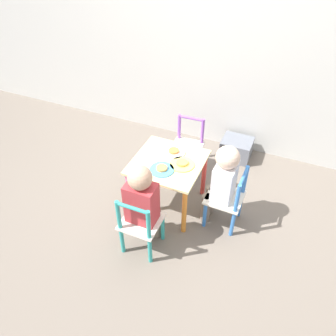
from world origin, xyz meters
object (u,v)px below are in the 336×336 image
(chair_blue, at_px, (228,199))
(child_front, at_px, (143,200))
(chair_purple, at_px, (187,147))
(plate_front, at_px, (162,169))
(plate_right, at_px, (182,164))
(plate_back, at_px, (174,152))
(storage_bin, at_px, (236,149))
(child_right, at_px, (222,179))
(chair_teal, at_px, (140,225))
(kids_table, at_px, (168,169))

(chair_blue, bearing_deg, child_front, -48.27)
(chair_purple, height_order, plate_front, chair_purple)
(chair_purple, relative_size, plate_right, 2.77)
(chair_blue, height_order, child_front, child_front)
(plate_back, bearing_deg, storage_bin, 63.91)
(chair_purple, distance_m, child_right, 0.68)
(child_front, distance_m, child_right, 0.58)
(plate_back, distance_m, storage_bin, 0.87)
(chair_purple, xyz_separation_m, storage_bin, (0.37, 0.35, -0.15))
(chair_teal, height_order, chair_blue, same)
(chair_purple, xyz_separation_m, child_right, (0.44, -0.49, 0.17))
(storage_bin, bearing_deg, chair_teal, -104.93)
(kids_table, distance_m, plate_back, 0.14)
(kids_table, relative_size, plate_back, 2.95)
(child_right, xyz_separation_m, plate_right, (-0.31, 0.01, 0.03))
(child_right, bearing_deg, kids_table, -90.00)
(kids_table, bearing_deg, storage_bin, 67.03)
(plate_front, bearing_deg, chair_purple, 92.01)
(kids_table, distance_m, child_right, 0.42)
(child_right, bearing_deg, chair_teal, -40.25)
(kids_table, distance_m, child_front, 0.42)
(kids_table, relative_size, child_front, 0.72)
(chair_teal, relative_size, storage_bin, 1.80)
(plate_front, relative_size, plate_right, 0.97)
(chair_teal, xyz_separation_m, child_right, (0.41, 0.47, 0.17))
(chair_blue, height_order, child_right, child_right)
(kids_table, bearing_deg, plate_front, -90.00)
(child_front, bearing_deg, kids_table, -90.00)
(chair_blue, distance_m, plate_front, 0.53)
(plate_front, bearing_deg, child_front, -89.54)
(kids_table, height_order, child_front, child_front)
(child_front, distance_m, storage_bin, 1.33)
(plate_back, bearing_deg, child_front, -89.73)
(chair_teal, distance_m, chair_purple, 0.96)
(chair_teal, height_order, child_right, child_right)
(chair_blue, xyz_separation_m, child_right, (-0.06, 0.00, 0.17))
(child_front, xyz_separation_m, child_right, (0.41, 0.41, -0.00))
(kids_table, height_order, plate_right, plate_right)
(storage_bin, bearing_deg, chair_blue, -81.40)
(child_right, bearing_deg, child_front, -44.25)
(chair_purple, distance_m, plate_front, 0.62)
(child_right, xyz_separation_m, storage_bin, (-0.07, 0.84, -0.32))
(child_front, xyz_separation_m, plate_back, (-0.00, 0.53, 0.03))
(child_front, bearing_deg, storage_bin, -105.98)
(plate_right, height_order, storage_bin, plate_right)
(plate_front, height_order, plate_back, same)
(plate_front, bearing_deg, chair_blue, 12.03)
(plate_front, height_order, plate_right, same)
(chair_blue, bearing_deg, storage_bin, -170.25)
(kids_table, relative_size, chair_blue, 1.02)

